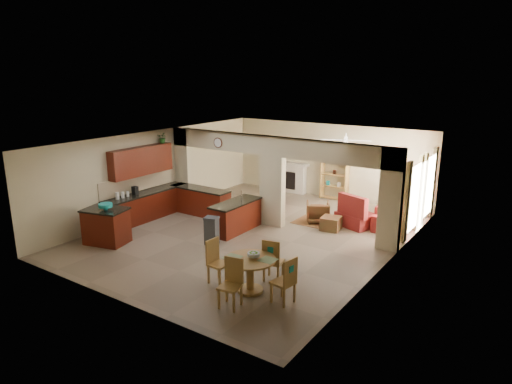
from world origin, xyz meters
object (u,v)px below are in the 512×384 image
Objects in this scene: dining_table at (250,270)px; sofa at (399,213)px; kitchen_island at (106,226)px; armchair at (318,212)px.

sofa is at bearing 78.64° from dining_table.
kitchen_island is at bearing 178.43° from dining_table.
kitchen_island is 8.88m from sofa.
dining_table reaches higher than armchair.
sofa is (1.29, 6.41, -0.14)m from dining_table.
kitchen_island reaches higher than sofa.
armchair is (-0.94, 5.15, -0.18)m from dining_table.
kitchen_island is 6.45m from armchair.
dining_table is 1.56× the size of armchair.
dining_table reaches higher than sofa.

